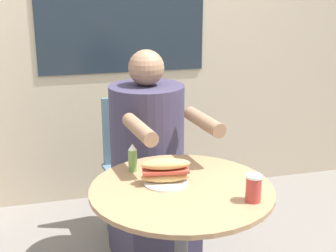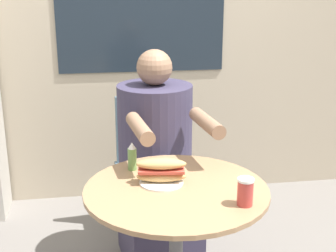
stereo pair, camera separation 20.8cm
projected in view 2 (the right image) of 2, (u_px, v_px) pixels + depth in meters
name	position (u px, v px, depth m)	size (l,w,h in m)	color
storefront_wall	(138.00, 2.00, 3.18)	(8.00, 0.09, 2.80)	#B7A88E
cafe_table	(176.00, 228.00, 1.99)	(0.77, 0.77, 0.72)	#997551
diner_chair	(147.00, 153.00, 2.88)	(0.42, 0.42, 0.87)	slate
seated_diner	(157.00, 176.00, 2.55)	(0.46, 0.74, 1.20)	#38334C
sandwich_on_plate	(161.00, 172.00, 1.96)	(0.22, 0.19, 0.11)	white
drink_cup	(245.00, 192.00, 1.77)	(0.06, 0.06, 0.11)	#B73D38
condiment_bottle	(132.00, 157.00, 2.10)	(0.04, 0.04, 0.13)	#66934C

